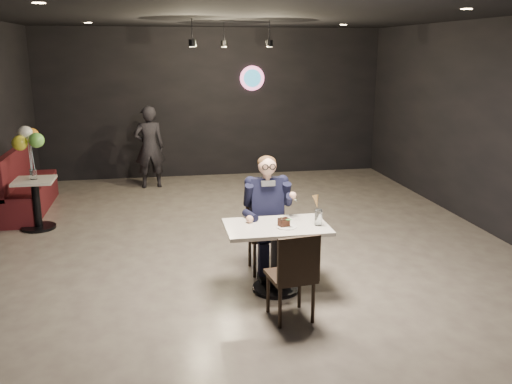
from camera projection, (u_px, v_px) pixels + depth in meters
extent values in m
plane|color=gray|center=(251.00, 249.00, 7.19)|extent=(9.00, 9.00, 0.00)
cube|color=black|center=(229.00, 29.00, 8.36)|extent=(1.40, 1.20, 0.36)
cube|color=silver|center=(276.00, 258.00, 5.89)|extent=(1.10, 0.70, 0.75)
cube|color=black|center=(266.00, 234.00, 6.39)|extent=(0.42, 0.46, 0.92)
cube|color=black|center=(291.00, 274.00, 5.26)|extent=(0.48, 0.51, 0.92)
cube|color=black|center=(266.00, 213.00, 6.32)|extent=(0.60, 0.80, 1.44)
cylinder|color=white|center=(287.00, 227.00, 5.72)|extent=(0.22, 0.22, 0.01)
cube|color=black|center=(284.00, 222.00, 5.73)|extent=(0.13, 0.12, 0.07)
ellipsoid|color=green|center=(289.00, 220.00, 5.68)|extent=(0.06, 0.04, 0.01)
cylinder|color=silver|center=(318.00, 217.00, 5.77)|extent=(0.08, 0.08, 0.18)
cone|color=tan|center=(316.00, 202.00, 5.77)|extent=(0.09, 0.09, 0.14)
cube|color=#470F1C|center=(29.00, 181.00, 8.80)|extent=(0.51, 2.03, 1.02)
cube|color=silver|center=(37.00, 206.00, 7.94)|extent=(0.55, 0.55, 0.69)
cylinder|color=silver|center=(33.00, 174.00, 7.82)|extent=(0.10, 0.10, 0.15)
cube|color=yellow|center=(30.00, 147.00, 7.71)|extent=(0.39, 0.39, 0.65)
imported|color=black|center=(149.00, 147.00, 10.25)|extent=(0.61, 0.44, 1.56)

